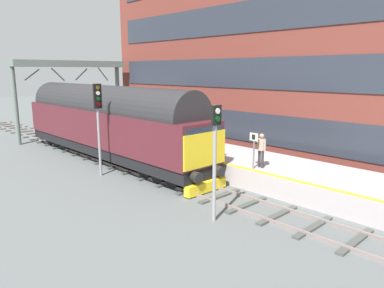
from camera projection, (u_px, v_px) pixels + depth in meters
ground_plane at (186, 186)px, 17.69m from camera, size 140.00×140.00×0.00m
track_main at (186, 185)px, 17.68m from camera, size 2.50×60.00×0.15m
station_platform at (233, 163)px, 20.03m from camera, size 4.00×44.00×1.01m
station_building at (273, 22)px, 23.56m from camera, size 4.09×29.89×17.35m
diesel_locomotive at (107, 121)px, 22.31m from camera, size 2.74×17.48×4.68m
signal_post_mid at (215, 150)px, 13.01m from camera, size 0.44×0.22×4.36m
signal_post_far at (98, 117)px, 18.78m from camera, size 0.44×0.22×4.89m
platform_number_sign at (254, 145)px, 16.79m from camera, size 0.10×0.44×1.70m
waiting_passenger at (261, 147)px, 17.02m from camera, size 0.37×0.51×1.64m
overhead_footbridge at (70, 69)px, 29.38m from camera, size 9.30×2.00×6.33m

